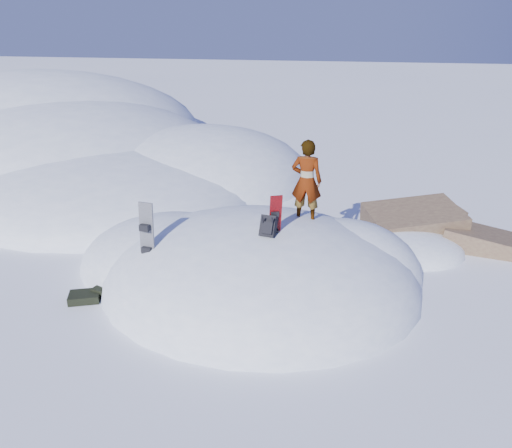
% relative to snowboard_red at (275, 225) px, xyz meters
% --- Properties ---
extents(ground, '(120.00, 120.00, 0.00)m').
position_rel_snowboard_red_xyz_m(ground, '(-0.39, 0.41, -1.63)').
color(ground, white).
rests_on(ground, ground).
extents(snow_mound, '(8.00, 6.00, 3.00)m').
position_rel_snowboard_red_xyz_m(snow_mound, '(-0.57, 0.65, -1.63)').
color(snow_mound, white).
rests_on(snow_mound, ground).
extents(snow_ridge, '(21.50, 18.50, 6.40)m').
position_rel_snowboard_red_xyz_m(snow_ridge, '(-10.83, 10.26, -1.63)').
color(snow_ridge, white).
rests_on(snow_ridge, ground).
extents(rock_outcrop, '(4.68, 4.41, 1.68)m').
position_rel_snowboard_red_xyz_m(rock_outcrop, '(3.32, 3.42, -1.61)').
color(rock_outcrop, brown).
rests_on(rock_outcrop, ground).
extents(snowboard_red, '(0.31, 0.29, 1.32)m').
position_rel_snowboard_red_xyz_m(snowboard_red, '(0.00, 0.00, 0.00)').
color(snowboard_red, '#A9090F').
rests_on(snowboard_red, snow_mound).
extents(snowboard_dark, '(0.33, 0.24, 1.65)m').
position_rel_snowboard_red_xyz_m(snowboard_dark, '(-2.55, -0.50, -0.35)').
color(snowboard_dark, black).
rests_on(snowboard_dark, snow_mound).
extents(backpack, '(0.36, 0.45, 0.51)m').
position_rel_snowboard_red_xyz_m(backpack, '(-0.11, -0.16, 0.02)').
color(backpack, black).
rests_on(backpack, snow_mound).
extents(gear_pile, '(0.84, 0.66, 0.22)m').
position_rel_snowboard_red_xyz_m(gear_pile, '(-3.80, -0.94, -1.52)').
color(gear_pile, black).
rests_on(gear_pile, ground).
extents(person, '(0.68, 0.47, 1.81)m').
position_rel_snowboard_red_xyz_m(person, '(0.51, 1.08, 0.61)').
color(person, slate).
rests_on(person, snow_mound).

